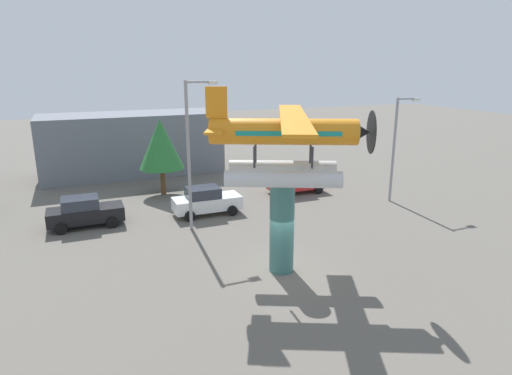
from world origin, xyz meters
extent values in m
plane|color=#605B54|center=(0.00, 0.00, 0.00)|extent=(140.00, 140.00, 0.00)
cylinder|color=#386B66|center=(0.00, 0.00, 2.10)|extent=(1.10, 1.10, 4.21)
cylinder|color=silver|center=(-0.42, -0.91, 4.56)|extent=(4.64, 2.67, 0.70)
cylinder|color=#333338|center=(0.88, -0.96, 5.36)|extent=(0.13, 0.13, 0.90)
cylinder|color=#333338|center=(-1.30, 0.06, 5.36)|extent=(0.13, 0.13, 0.90)
cylinder|color=silver|center=(0.42, 0.91, 4.56)|extent=(4.64, 2.67, 0.70)
cylinder|color=#333338|center=(1.30, -0.06, 5.36)|extent=(0.13, 0.13, 0.90)
cylinder|color=#333338|center=(-0.88, 0.96, 5.36)|extent=(0.13, 0.13, 0.90)
cylinder|color=orange|center=(0.00, 0.00, 6.36)|extent=(6.08, 3.62, 1.10)
cube|color=teal|center=(0.18, -0.08, 6.36)|extent=(4.41, 2.87, 0.20)
cone|color=#262628|center=(2.94, -1.38, 6.36)|extent=(1.01, 1.09, 0.88)
cylinder|color=black|center=(3.31, -1.55, 6.36)|extent=(0.80, 1.65, 1.80)
cube|color=orange|center=(0.36, -0.17, 6.97)|extent=(5.40, 9.89, 0.12)
cube|color=orange|center=(-2.54, 1.19, 6.46)|extent=(1.82, 2.83, 0.10)
cube|color=orange|center=(-2.54, 1.19, 7.56)|extent=(0.87, 0.49, 1.30)
cube|color=black|center=(-7.97, 9.53, 0.72)|extent=(4.20, 1.70, 0.80)
cube|color=#2D333D|center=(-8.22, 9.53, 1.44)|extent=(2.00, 1.56, 0.64)
cylinder|color=black|center=(-6.62, 8.63, 0.32)|extent=(0.64, 0.22, 0.64)
cylinder|color=black|center=(-6.62, 10.43, 0.32)|extent=(0.64, 0.22, 0.64)
cylinder|color=black|center=(-9.32, 8.63, 0.32)|extent=(0.64, 0.22, 0.64)
cylinder|color=black|center=(-9.32, 10.43, 0.32)|extent=(0.64, 0.22, 0.64)
cube|color=white|center=(-0.86, 8.92, 0.72)|extent=(4.20, 1.70, 0.80)
cube|color=#2D333D|center=(-1.11, 8.92, 1.44)|extent=(2.00, 1.56, 0.64)
cylinder|color=black|center=(0.49, 8.02, 0.32)|extent=(0.64, 0.22, 0.64)
cylinder|color=black|center=(0.49, 9.82, 0.32)|extent=(0.64, 0.22, 0.64)
cylinder|color=black|center=(-2.21, 8.02, 0.32)|extent=(0.64, 0.22, 0.64)
cylinder|color=black|center=(-2.21, 9.82, 0.32)|extent=(0.64, 0.22, 0.64)
cube|color=red|center=(6.59, 11.08, 0.72)|extent=(4.20, 1.70, 0.80)
cube|color=#2D333D|center=(6.34, 11.08, 1.44)|extent=(2.00, 1.56, 0.64)
cylinder|color=black|center=(7.94, 10.18, 0.32)|extent=(0.64, 0.22, 0.64)
cylinder|color=black|center=(7.94, 11.98, 0.32)|extent=(0.64, 0.22, 0.64)
cylinder|color=black|center=(5.24, 10.18, 0.32)|extent=(0.64, 0.22, 0.64)
cylinder|color=black|center=(5.24, 11.98, 0.32)|extent=(0.64, 0.22, 0.64)
cylinder|color=gray|center=(-2.46, 6.71, 4.15)|extent=(0.18, 0.18, 8.30)
cylinder|color=gray|center=(-1.66, 6.71, 8.20)|extent=(1.60, 0.12, 0.12)
cube|color=silver|center=(-0.96, 6.71, 8.15)|extent=(0.50, 0.28, 0.20)
cylinder|color=gray|center=(11.58, 6.77, 3.51)|extent=(0.18, 0.18, 7.03)
cylinder|color=gray|center=(12.38, 6.77, 6.93)|extent=(1.60, 0.12, 0.12)
cube|color=silver|center=(13.08, 6.77, 6.88)|extent=(0.50, 0.28, 0.20)
cube|color=slate|center=(-3.60, 22.00, 2.57)|extent=(14.75, 5.66, 5.14)
cylinder|color=brown|center=(-2.53, 14.45, 0.96)|extent=(0.36, 0.36, 1.92)
cone|color=#287033|center=(-2.53, 14.45, 3.68)|extent=(3.17, 3.17, 3.52)
camera|label=1|loc=(-8.12, -16.51, 9.04)|focal=30.83mm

